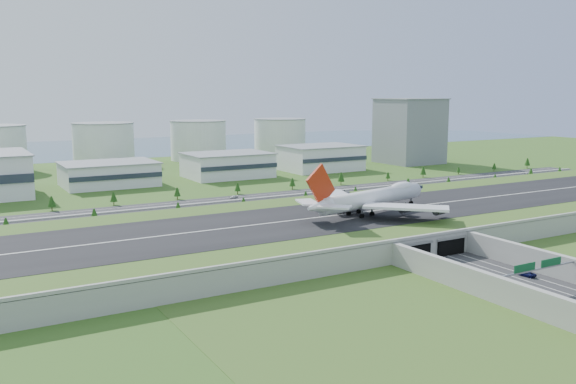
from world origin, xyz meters
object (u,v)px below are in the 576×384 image
boeing_747 (371,198)px  car_7 (234,197)px  car_6 (529,173)px  car_5 (330,189)px  office_tower (409,131)px  car_0 (474,280)px  car_2 (527,274)px

boeing_747 → car_7: bearing=84.3°
car_6 → car_5: bearing=101.4°
office_tower → boeing_747: 277.41m
car_0 → car_7: (-0.23, 183.19, 0.01)m
car_0 → car_5: (64.31, 179.71, -0.05)m
car_6 → car_7: car_6 is taller
car_2 → car_5: 188.99m
car_6 → office_tower: bearing=28.9°
office_tower → boeing_747: size_ratio=0.70×
office_tower → car_0: office_tower is taller
car_2 → car_7: size_ratio=1.17×
boeing_747 → car_0: bearing=-116.4°
boeing_747 → car_6: size_ratio=13.79×
car_0 → car_2: (20.07, -4.03, 0.10)m
office_tower → car_0: bearing=-127.4°
boeing_747 → car_5: size_ratio=18.58×
car_5 → car_6: bearing=91.8°
car_6 → car_7: size_ratio=1.10×
boeing_747 → car_5: (48.18, 104.48, -14.17)m
car_0 → car_2: bearing=-27.1°
boeing_747 → car_7: boeing_747 is taller
boeing_747 → car_5: 115.92m
boeing_747 → car_6: bearing=8.7°
car_6 → car_2: bearing=143.9°
office_tower → car_6: bearing=-76.3°
car_0 → car_7: car_7 is taller
office_tower → car_2: bearing=-124.3°
boeing_747 → car_0: boeing_747 is taller
car_6 → car_7: bearing=101.6°
car_7 → boeing_747: bearing=-1.8°
office_tower → car_6: 111.77m
car_0 → boeing_747: bearing=62.2°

